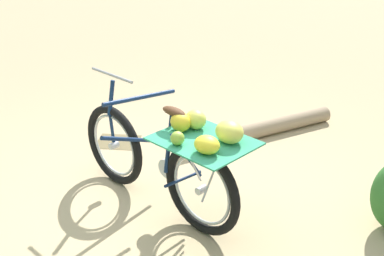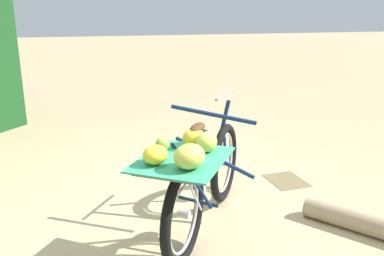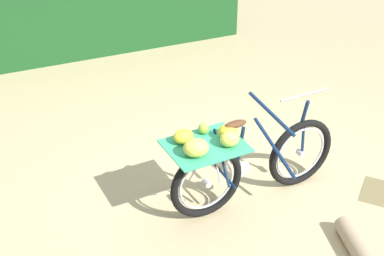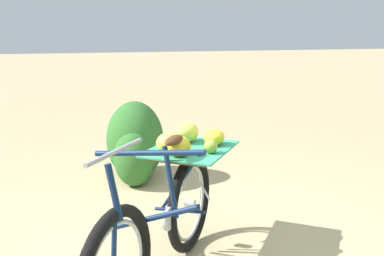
# 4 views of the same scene
# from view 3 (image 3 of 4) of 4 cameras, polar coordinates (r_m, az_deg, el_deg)

# --- Properties ---
(ground_plane) EXTENTS (60.00, 60.00, 0.00)m
(ground_plane) POSITION_cam_3_polar(r_m,az_deg,el_deg) (5.73, 3.76, -6.30)
(ground_plane) COLOR tan
(bicycle) EXTENTS (1.59, 1.33, 1.03)m
(bicycle) POSITION_cam_3_polar(r_m,az_deg,el_deg) (5.32, 5.30, -3.26)
(bicycle) COLOR black
(bicycle) RESTS_ON ground_plane
(leaf_litter_patch) EXTENTS (0.44, 0.36, 0.01)m
(leaf_litter_patch) POSITION_cam_3_polar(r_m,az_deg,el_deg) (5.99, 18.23, -6.11)
(leaf_litter_patch) COLOR olive
(leaf_litter_patch) RESTS_ON ground_plane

